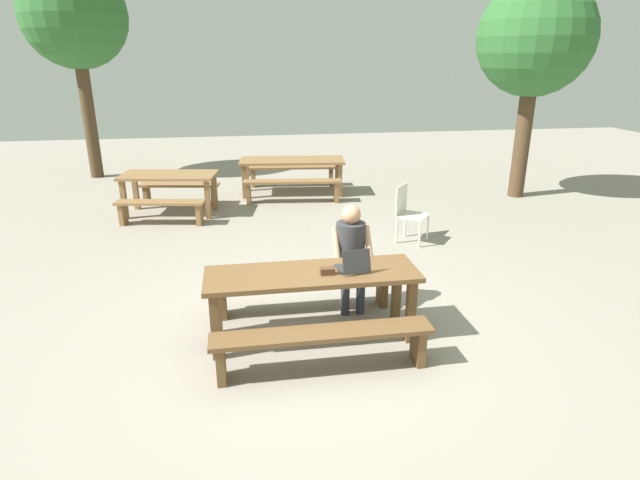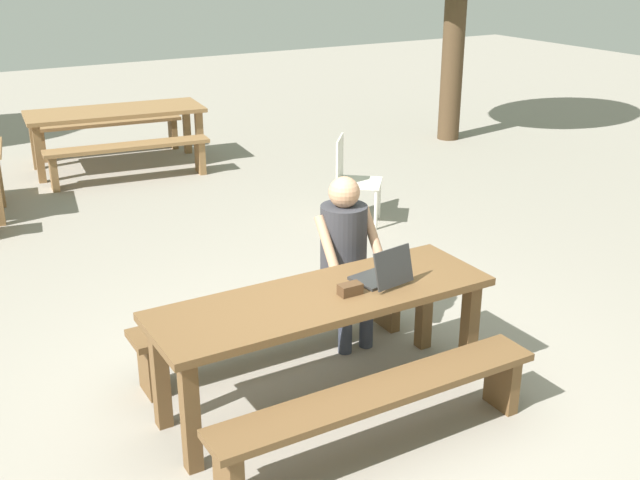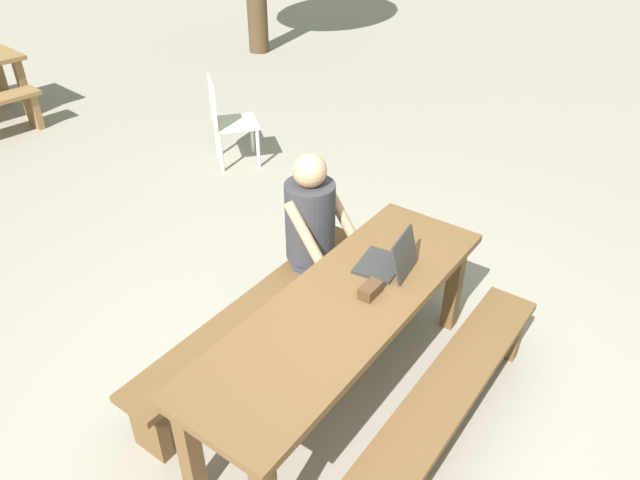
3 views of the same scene
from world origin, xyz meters
name	(u,v)px [view 2 (image 2 of 3)]	position (x,y,z in m)	size (l,w,h in m)	color
ground_plane	(323,399)	(0.00, 0.00, 0.00)	(30.00, 30.00, 0.00)	gray
picnic_table_front	(323,311)	(0.00, 0.00, 0.64)	(2.17, 0.69, 0.75)	brown
bench_near	(380,403)	(0.00, -0.63, 0.33)	(2.07, 0.30, 0.42)	brown
bench_far	(277,315)	(0.00, 0.63, 0.33)	(2.07, 0.30, 0.42)	brown
laptop	(384,274)	(0.42, -0.04, 0.81)	(0.33, 0.34, 0.25)	#2D2D2D
small_pouch	(350,289)	(0.14, -0.08, 0.78)	(0.14, 0.08, 0.07)	#4C331E
person_seated	(346,248)	(0.54, 0.60, 0.74)	(0.44, 0.42, 1.25)	#333847
plastic_chair	(352,178)	(1.96, 2.76, 0.48)	(0.62, 0.62, 0.90)	silver
picnic_table_mid	(116,117)	(0.48, 6.07, 0.65)	(2.27, 1.08, 0.75)	olive
bench_mid_south	(128,153)	(0.40, 5.37, 0.35)	(2.00, 0.51, 0.46)	olive
bench_mid_north	(108,129)	(0.55, 6.78, 0.35)	(2.00, 0.51, 0.46)	olive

